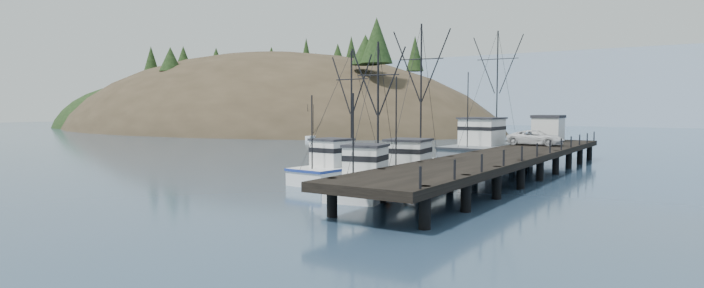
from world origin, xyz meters
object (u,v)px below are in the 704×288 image
at_px(trawler_far, 416,170).
at_px(pier_shed, 548,128).
at_px(motorboat, 369,153).
at_px(trawler_near, 373,181).
at_px(trawler_mid, 344,170).
at_px(pickup_truck, 536,138).
at_px(work_vessel, 490,149).
at_px(pier, 506,157).

xyz_separation_m(trawler_far, pier_shed, (4.05, 23.27, 2.60)).
xyz_separation_m(trawler_far, motorboat, (-16.23, 19.73, -0.82)).
relative_size(trawler_near, trawler_mid, 0.99).
bearing_deg(trawler_mid, trawler_far, 32.73).
height_order(trawler_far, pier_shed, trawler_far).
bearing_deg(pickup_truck, trawler_far, 164.39).
xyz_separation_m(trawler_far, pickup_truck, (4.73, 15.84, 1.90)).
bearing_deg(work_vessel, trawler_near, -87.50).
bearing_deg(pier_shed, pier, -86.09).
bearing_deg(pier_shed, trawler_near, -96.50).
bearing_deg(trawler_mid, work_vessel, 79.18).
distance_m(trawler_mid, trawler_far, 5.46).
xyz_separation_m(pier, work_vessel, (-5.82, 13.00, -0.46)).
bearing_deg(trawler_mid, pier, 39.77).
xyz_separation_m(trawler_mid, pier_shed, (8.64, 26.22, 2.60)).
relative_size(work_vessel, motorboat, 3.18).
relative_size(pickup_truck, motorboat, 0.97).
distance_m(trawler_near, motorboat, 31.77).
bearing_deg(motorboat, pier, -50.74).
height_order(pier, work_vessel, work_vessel).
bearing_deg(pier, trawler_near, -110.66).
distance_m(trawler_mid, work_vessel, 21.60).
bearing_deg(trawler_near, pickup_truck, 79.78).
xyz_separation_m(pier, motorboat, (-21.51, 14.47, -1.69)).
xyz_separation_m(pier, trawler_mid, (-9.87, -8.22, -0.87)).
distance_m(pickup_truck, motorboat, 21.49).
height_order(trawler_near, work_vessel, work_vessel).
height_order(trawler_near, pickup_truck, trawler_near).
bearing_deg(pier, trawler_far, -135.08).
bearing_deg(pickup_truck, motorboat, 80.49).
distance_m(trawler_mid, pier_shed, 27.72).
relative_size(work_vessel, pickup_truck, 3.29).
xyz_separation_m(pier, trawler_far, (-5.28, -5.27, -0.87)).
xyz_separation_m(pier_shed, pickup_truck, (0.68, -7.43, -0.70)).
relative_size(pier, trawler_far, 3.57).
height_order(trawler_far, motorboat, trawler_far).
distance_m(trawler_near, trawler_far, 7.23).
bearing_deg(pickup_truck, trawler_mid, 154.64).
bearing_deg(work_vessel, trawler_mid, -100.82).
xyz_separation_m(trawler_near, motorboat, (-16.80, 26.95, -0.82)).
relative_size(trawler_far, pier_shed, 3.86).
xyz_separation_m(pickup_truck, motorboat, (-20.96, 3.90, -2.72)).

